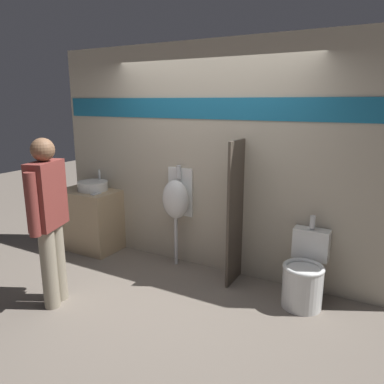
{
  "coord_description": "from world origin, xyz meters",
  "views": [
    {
      "loc": [
        1.96,
        -3.34,
        2.03
      ],
      "look_at": [
        0.0,
        0.17,
        1.05
      ],
      "focal_mm": 35.0,
      "sensor_mm": 36.0,
      "label": 1
    }
  ],
  "objects_px": {
    "cell_phone": "(96,194)",
    "urinal_near_counter": "(176,199)",
    "person_in_vest": "(49,216)",
    "sink_basin": "(93,186)",
    "toilet": "(304,276)"
  },
  "relations": [
    {
      "from": "cell_phone",
      "to": "toilet",
      "type": "relative_size",
      "value": 0.16
    },
    {
      "from": "toilet",
      "to": "person_in_vest",
      "type": "distance_m",
      "value": 2.62
    },
    {
      "from": "sink_basin",
      "to": "urinal_near_counter",
      "type": "bearing_deg",
      "value": 4.03
    },
    {
      "from": "person_in_vest",
      "to": "urinal_near_counter",
      "type": "bearing_deg",
      "value": -41.48
    },
    {
      "from": "cell_phone",
      "to": "urinal_near_counter",
      "type": "distance_m",
      "value": 1.11
    },
    {
      "from": "sink_basin",
      "to": "toilet",
      "type": "xyz_separation_m",
      "value": [
        2.92,
        -0.11,
        -0.6
      ]
    },
    {
      "from": "sink_basin",
      "to": "cell_phone",
      "type": "bearing_deg",
      "value": -38.48
    },
    {
      "from": "toilet",
      "to": "urinal_near_counter",
      "type": "bearing_deg",
      "value": 172.98
    },
    {
      "from": "cell_phone",
      "to": "person_in_vest",
      "type": "xyz_separation_m",
      "value": [
        0.5,
        -1.17,
        0.09
      ]
    },
    {
      "from": "sink_basin",
      "to": "urinal_near_counter",
      "type": "height_order",
      "value": "urinal_near_counter"
    },
    {
      "from": "sink_basin",
      "to": "urinal_near_counter",
      "type": "xyz_separation_m",
      "value": [
        1.28,
        0.09,
        -0.05
      ]
    },
    {
      "from": "sink_basin",
      "to": "urinal_near_counter",
      "type": "distance_m",
      "value": 1.29
    },
    {
      "from": "urinal_near_counter",
      "to": "person_in_vest",
      "type": "xyz_separation_m",
      "value": [
        -0.59,
        -1.42,
        0.09
      ]
    },
    {
      "from": "urinal_near_counter",
      "to": "person_in_vest",
      "type": "relative_size",
      "value": 0.75
    },
    {
      "from": "toilet",
      "to": "person_in_vest",
      "type": "xyz_separation_m",
      "value": [
        -2.23,
        -1.22,
        0.64
      ]
    }
  ]
}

